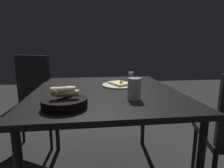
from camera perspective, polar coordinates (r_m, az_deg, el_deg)
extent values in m
cube|color=black|center=(1.34, -1.96, -2.43)|extent=(1.12, 0.99, 0.03)
cylinder|color=black|center=(2.00, 9.40, -8.66)|extent=(0.04, 0.04, 0.69)
cylinder|color=black|center=(1.95, -16.40, -9.56)|extent=(0.04, 0.04, 0.69)
cylinder|color=white|center=(1.46, 2.26, -0.38)|extent=(0.26, 0.26, 0.01)
cube|color=tan|center=(1.46, 2.26, 0.08)|extent=(0.21, 0.18, 0.01)
cube|color=beige|center=(1.46, 2.27, 0.38)|extent=(0.19, 0.16, 0.01)
sphere|color=brown|center=(1.44, 3.12, 0.37)|extent=(0.02, 0.02, 0.02)
sphere|color=brown|center=(1.49, 2.60, 0.73)|extent=(0.02, 0.02, 0.02)
sphere|color=brown|center=(1.42, 2.57, 0.21)|extent=(0.02, 0.02, 0.02)
cylinder|color=black|center=(0.99, -14.07, -5.57)|extent=(0.23, 0.23, 0.05)
cylinder|color=beige|center=(0.99, -14.68, -2.10)|extent=(0.11, 0.10, 0.04)
cylinder|color=beige|center=(0.96, -13.24, -2.74)|extent=(0.04, 0.11, 0.03)
cylinder|color=beige|center=(0.96, -14.49, -1.95)|extent=(0.05, 0.12, 0.04)
cylinder|color=#A21514|center=(1.04, -12.89, -4.89)|extent=(0.06, 0.06, 0.03)
cylinder|color=silver|center=(1.10, 6.71, -1.43)|extent=(0.08, 0.08, 0.13)
cylinder|color=orange|center=(1.11, 6.68, -2.77)|extent=(0.07, 0.07, 0.07)
cylinder|color=#BFB299|center=(1.72, 5.71, 2.12)|extent=(0.04, 0.04, 0.06)
cylinder|color=maroon|center=(1.72, 5.70, 1.69)|extent=(0.04, 0.04, 0.03)
cylinder|color=#B7B7BC|center=(1.71, 5.74, 3.36)|extent=(0.05, 0.05, 0.01)
cylinder|color=black|center=(1.76, 23.58, -17.56)|extent=(0.03, 0.03, 0.41)
cube|color=black|center=(1.96, -26.31, -7.91)|extent=(0.60, 0.60, 0.04)
cube|color=black|center=(2.03, -22.73, 0.89)|extent=(0.24, 0.38, 0.50)
cylinder|color=black|center=(1.80, -26.31, -17.27)|extent=(0.03, 0.03, 0.40)
cylinder|color=black|center=(2.29, -25.33, -10.97)|extent=(0.03, 0.03, 0.40)
cylinder|color=black|center=(2.04, -18.01, -13.23)|extent=(0.03, 0.03, 0.40)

